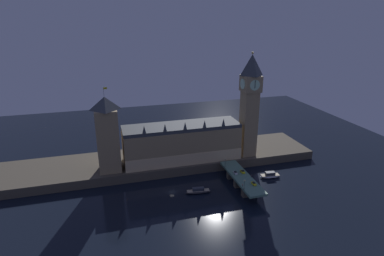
{
  "coord_description": "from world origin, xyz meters",
  "views": [
    {
      "loc": [
        -34.69,
        -165.77,
        99.78
      ],
      "look_at": [
        18.27,
        20.0,
        32.28
      ],
      "focal_mm": 30.0,
      "sensor_mm": 36.0,
      "label": 1
    }
  ],
  "objects_px": {
    "pedestrian_mid_walk": "(251,176)",
    "pedestrian_near_rail": "(243,185)",
    "street_lamp_near": "(244,183)",
    "boat_upstream": "(198,191)",
    "car_southbound_lead": "(254,184)",
    "car_northbound_lead": "(235,173)",
    "boat_downstream": "(270,175)",
    "street_lamp_far": "(225,161)",
    "clock_tower": "(250,103)",
    "victoria_tower": "(108,134)",
    "car_southbound_trail": "(243,172)"
  },
  "relations": [
    {
      "from": "pedestrian_mid_walk",
      "to": "pedestrian_near_rail",
      "type": "bearing_deg",
      "value": -138.11
    },
    {
      "from": "street_lamp_near",
      "to": "boat_upstream",
      "type": "distance_m",
      "value": 28.5
    },
    {
      "from": "car_southbound_lead",
      "to": "pedestrian_near_rail",
      "type": "relative_size",
      "value": 2.29
    },
    {
      "from": "car_northbound_lead",
      "to": "boat_downstream",
      "type": "distance_m",
      "value": 25.93
    },
    {
      "from": "car_southbound_lead",
      "to": "boat_downstream",
      "type": "xyz_separation_m",
      "value": [
        20.34,
        16.83,
        -6.15
      ]
    },
    {
      "from": "street_lamp_far",
      "to": "boat_downstream",
      "type": "distance_m",
      "value": 31.0
    },
    {
      "from": "clock_tower",
      "to": "victoria_tower",
      "type": "bearing_deg",
      "value": 178.93
    },
    {
      "from": "clock_tower",
      "to": "boat_upstream",
      "type": "distance_m",
      "value": 70.57
    },
    {
      "from": "car_northbound_lead",
      "to": "clock_tower",
      "type": "bearing_deg",
      "value": 53.05
    },
    {
      "from": "clock_tower",
      "to": "street_lamp_far",
      "type": "relative_size",
      "value": 10.94
    },
    {
      "from": "victoria_tower",
      "to": "boat_downstream",
      "type": "height_order",
      "value": "victoria_tower"
    },
    {
      "from": "victoria_tower",
      "to": "car_southbound_lead",
      "type": "bearing_deg",
      "value": -29.33
    },
    {
      "from": "car_southbound_trail",
      "to": "pedestrian_mid_walk",
      "type": "bearing_deg",
      "value": -71.5
    },
    {
      "from": "car_southbound_trail",
      "to": "street_lamp_far",
      "type": "xyz_separation_m",
      "value": [
        -7.65,
        10.54,
        3.4
      ]
    },
    {
      "from": "car_southbound_lead",
      "to": "victoria_tower",
      "type": "bearing_deg",
      "value": 150.67
    },
    {
      "from": "car_southbound_trail",
      "to": "car_northbound_lead",
      "type": "bearing_deg",
      "value": 177.13
    },
    {
      "from": "clock_tower",
      "to": "victoria_tower",
      "type": "relative_size",
      "value": 1.33
    },
    {
      "from": "victoria_tower",
      "to": "car_southbound_trail",
      "type": "distance_m",
      "value": 87.56
    },
    {
      "from": "pedestrian_mid_walk",
      "to": "street_lamp_far",
      "type": "relative_size",
      "value": 0.26
    },
    {
      "from": "clock_tower",
      "to": "boat_upstream",
      "type": "xyz_separation_m",
      "value": [
        -46.03,
        -31.96,
        -42.89
      ]
    },
    {
      "from": "clock_tower",
      "to": "pedestrian_near_rail",
      "type": "height_order",
      "value": "clock_tower"
    },
    {
      "from": "car_northbound_lead",
      "to": "street_lamp_near",
      "type": "height_order",
      "value": "street_lamp_near"
    },
    {
      "from": "car_southbound_lead",
      "to": "street_lamp_far",
      "type": "bearing_deg",
      "value": 106.33
    },
    {
      "from": "street_lamp_near",
      "to": "pedestrian_near_rail",
      "type": "bearing_deg",
      "value": 82.43
    },
    {
      "from": "street_lamp_near",
      "to": "boat_upstream",
      "type": "xyz_separation_m",
      "value": [
        -22.86,
        14.24,
        -9.34
      ]
    },
    {
      "from": "street_lamp_near",
      "to": "street_lamp_far",
      "type": "bearing_deg",
      "value": 90.0
    },
    {
      "from": "pedestrian_near_rail",
      "to": "street_lamp_near",
      "type": "bearing_deg",
      "value": -97.57
    },
    {
      "from": "clock_tower",
      "to": "car_northbound_lead",
      "type": "relative_size",
      "value": 18.33
    },
    {
      "from": "clock_tower",
      "to": "pedestrian_near_rail",
      "type": "xyz_separation_m",
      "value": [
        -22.77,
        -43.19,
        -36.42
      ]
    },
    {
      "from": "pedestrian_mid_walk",
      "to": "street_lamp_near",
      "type": "relative_size",
      "value": 0.29
    },
    {
      "from": "victoria_tower",
      "to": "boat_downstream",
      "type": "xyz_separation_m",
      "value": [
        99.76,
        -27.79,
        -28.87
      ]
    },
    {
      "from": "clock_tower",
      "to": "victoria_tower",
      "type": "height_order",
      "value": "clock_tower"
    },
    {
      "from": "car_southbound_lead",
      "to": "pedestrian_near_rail",
      "type": "height_order",
      "value": "pedestrian_near_rail"
    },
    {
      "from": "pedestrian_mid_walk",
      "to": "victoria_tower",
      "type": "bearing_deg",
      "value": 156.08
    },
    {
      "from": "car_northbound_lead",
      "to": "street_lamp_near",
      "type": "relative_size",
      "value": 0.66
    },
    {
      "from": "boat_upstream",
      "to": "boat_downstream",
      "type": "height_order",
      "value": "boat_downstream"
    },
    {
      "from": "car_southbound_trail",
      "to": "boat_downstream",
      "type": "xyz_separation_m",
      "value": [
        20.34,
        1.28,
        -6.18
      ]
    },
    {
      "from": "boat_upstream",
      "to": "victoria_tower",
      "type": "bearing_deg",
      "value": 145.41
    },
    {
      "from": "clock_tower",
      "to": "pedestrian_near_rail",
      "type": "bearing_deg",
      "value": -117.8
    },
    {
      "from": "clock_tower",
      "to": "boat_upstream",
      "type": "height_order",
      "value": "clock_tower"
    },
    {
      "from": "boat_upstream",
      "to": "street_lamp_near",
      "type": "bearing_deg",
      "value": -31.93
    },
    {
      "from": "car_northbound_lead",
      "to": "car_southbound_lead",
      "type": "relative_size",
      "value": 1.02
    },
    {
      "from": "victoria_tower",
      "to": "street_lamp_far",
      "type": "relative_size",
      "value": 8.23
    },
    {
      "from": "boat_upstream",
      "to": "car_southbound_trail",
      "type": "bearing_deg",
      "value": 8.68
    },
    {
      "from": "victoria_tower",
      "to": "pedestrian_near_rail",
      "type": "xyz_separation_m",
      "value": [
        72.17,
        -44.96,
        -22.52
      ]
    },
    {
      "from": "pedestrian_near_rail",
      "to": "pedestrian_mid_walk",
      "type": "bearing_deg",
      "value": 41.89
    },
    {
      "from": "car_southbound_lead",
      "to": "boat_downstream",
      "type": "height_order",
      "value": "car_southbound_lead"
    },
    {
      "from": "victoria_tower",
      "to": "pedestrian_mid_walk",
      "type": "xyz_separation_m",
      "value": [
        81.83,
        -36.29,
        -22.51
      ]
    },
    {
      "from": "car_northbound_lead",
      "to": "boat_upstream",
      "type": "height_order",
      "value": "car_northbound_lead"
    },
    {
      "from": "street_lamp_near",
      "to": "boat_upstream",
      "type": "height_order",
      "value": "street_lamp_near"
    }
  ]
}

